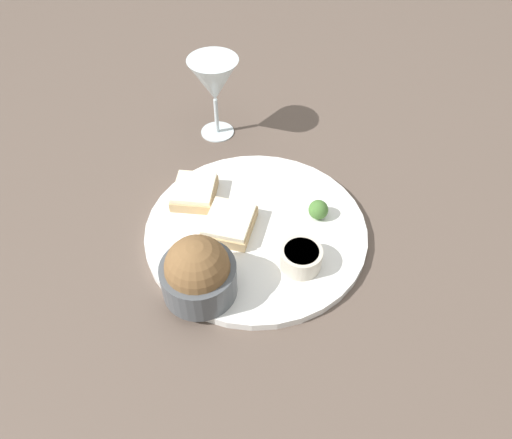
{
  "coord_description": "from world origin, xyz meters",
  "views": [
    {
      "loc": [
        -0.49,
        0.19,
        0.61
      ],
      "look_at": [
        0.0,
        0.0,
        0.03
      ],
      "focal_mm": 35.0,
      "sensor_mm": 36.0,
      "label": 1
    }
  ],
  "objects_px": {
    "cheese_toast_near": "(229,223)",
    "cheese_toast_far": "(194,192)",
    "salad_bowl": "(198,273)",
    "wine_glass": "(214,82)",
    "sauce_ramekin": "(301,257)"
  },
  "relations": [
    {
      "from": "cheese_toast_near",
      "to": "wine_glass",
      "type": "relative_size",
      "value": 0.7
    },
    {
      "from": "cheese_toast_far",
      "to": "wine_glass",
      "type": "relative_size",
      "value": 0.64
    },
    {
      "from": "salad_bowl",
      "to": "cheese_toast_near",
      "type": "relative_size",
      "value": 0.96
    },
    {
      "from": "salad_bowl",
      "to": "wine_glass",
      "type": "relative_size",
      "value": 0.68
    },
    {
      "from": "cheese_toast_far",
      "to": "salad_bowl",
      "type": "bearing_deg",
      "value": 166.5
    },
    {
      "from": "cheese_toast_near",
      "to": "wine_glass",
      "type": "bearing_deg",
      "value": -13.39
    },
    {
      "from": "cheese_toast_near",
      "to": "cheese_toast_far",
      "type": "height_order",
      "value": "same"
    },
    {
      "from": "sauce_ramekin",
      "to": "wine_glass",
      "type": "bearing_deg",
      "value": 2.21
    },
    {
      "from": "cheese_toast_near",
      "to": "cheese_toast_far",
      "type": "relative_size",
      "value": 1.1
    },
    {
      "from": "salad_bowl",
      "to": "cheese_toast_far",
      "type": "distance_m",
      "value": 0.19
    },
    {
      "from": "cheese_toast_far",
      "to": "wine_glass",
      "type": "height_order",
      "value": "wine_glass"
    },
    {
      "from": "cheese_toast_far",
      "to": "cheese_toast_near",
      "type": "bearing_deg",
      "value": -159.79
    },
    {
      "from": "salad_bowl",
      "to": "sauce_ramekin",
      "type": "relative_size",
      "value": 1.7
    },
    {
      "from": "salad_bowl",
      "to": "sauce_ramekin",
      "type": "distance_m",
      "value": 0.15
    },
    {
      "from": "salad_bowl",
      "to": "sauce_ramekin",
      "type": "bearing_deg",
      "value": -93.6
    }
  ]
}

